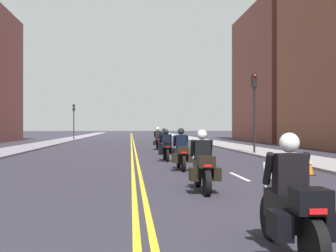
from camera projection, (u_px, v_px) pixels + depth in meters
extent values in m
plane|color=#2D2A35|center=(132.00, 142.00, 47.42)|extent=(264.00, 264.00, 0.00)
cube|color=gray|center=(59.00, 141.00, 46.67)|extent=(2.90, 144.00, 0.12)
cube|color=gray|center=(204.00, 141.00, 48.17)|extent=(2.90, 144.00, 0.12)
cube|color=yellow|center=(131.00, 142.00, 47.41)|extent=(0.12, 132.00, 0.01)
cube|color=yellow|center=(133.00, 141.00, 47.43)|extent=(0.12, 132.00, 0.01)
cube|color=silver|center=(321.00, 214.00, 7.89)|extent=(0.14, 2.40, 0.01)
cube|color=silver|center=(239.00, 176.00, 13.87)|extent=(0.14, 2.40, 0.01)
cube|color=silver|center=(206.00, 162.00, 19.84)|extent=(0.14, 2.40, 0.01)
cube|color=silver|center=(189.00, 154.00, 25.82)|extent=(0.14, 2.40, 0.01)
cube|color=silver|center=(178.00, 149.00, 31.79)|extent=(0.14, 2.40, 0.01)
cube|color=silver|center=(170.00, 145.00, 37.77)|extent=(0.14, 2.40, 0.01)
cube|color=silver|center=(165.00, 143.00, 43.74)|extent=(0.14, 2.40, 0.01)
cube|color=silver|center=(161.00, 141.00, 49.72)|extent=(0.14, 2.40, 0.01)
cube|color=silver|center=(158.00, 139.00, 55.69)|extent=(0.14, 2.40, 0.01)
cube|color=brown|center=(287.00, 75.00, 49.33)|extent=(9.45, 16.15, 15.72)
cube|color=#2D3847|center=(325.00, 108.00, 49.75)|extent=(0.04, 13.56, 0.90)
cube|color=#2D3847|center=(325.00, 72.00, 49.76)|extent=(0.04, 13.56, 0.90)
cube|color=#2D3847|center=(325.00, 37.00, 49.77)|extent=(0.04, 13.56, 0.90)
cylinder|color=black|center=(270.00, 217.00, 6.12)|extent=(0.15, 0.66, 0.65)
cylinder|color=black|center=(314.00, 247.00, 4.58)|extent=(0.15, 0.66, 0.65)
cube|color=silver|center=(270.00, 194.00, 6.12)|extent=(0.15, 0.32, 0.04)
cube|color=black|center=(289.00, 208.00, 5.35)|extent=(0.35, 1.18, 0.40)
cube|color=black|center=(311.00, 201.00, 4.66)|extent=(0.41, 0.37, 0.28)
cube|color=red|center=(318.00, 211.00, 4.47)|extent=(0.20, 0.04, 0.06)
cube|color=black|center=(280.00, 225.00, 4.87)|extent=(0.21, 0.45, 0.32)
cube|color=black|center=(326.00, 224.00, 4.91)|extent=(0.21, 0.45, 0.32)
cube|color=#B2C1CC|center=(276.00, 175.00, 5.85)|extent=(0.36, 0.13, 0.36)
cube|color=black|center=(290.00, 174.00, 5.31)|extent=(0.41, 0.27, 0.51)
cylinder|color=black|center=(268.00, 169.00, 5.44)|extent=(0.11, 0.28, 0.45)
cylinder|color=black|center=(304.00, 168.00, 5.47)|extent=(0.11, 0.28, 0.45)
sphere|color=white|center=(289.00, 143.00, 5.34)|extent=(0.26, 0.26, 0.26)
cylinder|color=black|center=(198.00, 175.00, 11.54)|extent=(0.15, 0.64, 0.64)
cylinder|color=black|center=(207.00, 183.00, 9.94)|extent=(0.15, 0.64, 0.64)
cube|color=silver|center=(198.00, 163.00, 11.54)|extent=(0.15, 0.32, 0.04)
cube|color=black|center=(202.00, 168.00, 10.74)|extent=(0.35, 1.23, 0.40)
cube|color=black|center=(206.00, 162.00, 10.02)|extent=(0.41, 0.37, 0.28)
cube|color=red|center=(208.00, 166.00, 9.83)|extent=(0.20, 0.03, 0.06)
cube|color=black|center=(194.00, 174.00, 10.24)|extent=(0.21, 0.44, 0.32)
cube|color=black|center=(216.00, 174.00, 10.28)|extent=(0.21, 0.44, 0.32)
cube|color=#B2C1CC|center=(199.00, 152.00, 11.25)|extent=(0.36, 0.13, 0.36)
cube|color=black|center=(202.00, 150.00, 10.69)|extent=(0.41, 0.27, 0.53)
cylinder|color=black|center=(192.00, 148.00, 10.82)|extent=(0.11, 0.28, 0.45)
cylinder|color=black|center=(210.00, 148.00, 10.86)|extent=(0.11, 0.28, 0.45)
sphere|color=white|center=(202.00, 135.00, 10.72)|extent=(0.26, 0.26, 0.26)
cylinder|color=black|center=(179.00, 161.00, 16.76)|extent=(0.12, 0.61, 0.61)
cylinder|color=black|center=(184.00, 164.00, 15.31)|extent=(0.12, 0.61, 0.61)
cube|color=silver|center=(179.00, 153.00, 16.76)|extent=(0.14, 0.32, 0.04)
cube|color=black|center=(181.00, 155.00, 16.04)|extent=(0.33, 1.11, 0.40)
cube|color=black|center=(183.00, 150.00, 15.39)|extent=(0.40, 0.36, 0.28)
cube|color=red|center=(184.00, 153.00, 15.20)|extent=(0.20, 0.03, 0.06)
cube|color=black|center=(175.00, 158.00, 15.57)|extent=(0.20, 0.44, 0.32)
cube|color=black|center=(190.00, 158.00, 15.63)|extent=(0.20, 0.44, 0.32)
cube|color=#B2C1CC|center=(179.00, 145.00, 16.50)|extent=(0.36, 0.13, 0.36)
cube|color=black|center=(181.00, 142.00, 15.99)|extent=(0.40, 0.26, 0.57)
cylinder|color=black|center=(174.00, 141.00, 16.11)|extent=(0.10, 0.28, 0.45)
cylinder|color=black|center=(187.00, 141.00, 16.16)|extent=(0.10, 0.28, 0.45)
sphere|color=black|center=(181.00, 131.00, 16.02)|extent=(0.26, 0.26, 0.26)
cylinder|color=black|center=(164.00, 153.00, 21.18)|extent=(0.11, 0.62, 0.62)
cylinder|color=black|center=(167.00, 155.00, 19.70)|extent=(0.11, 0.62, 0.62)
cube|color=silver|center=(164.00, 147.00, 21.18)|extent=(0.14, 0.32, 0.04)
cube|color=black|center=(166.00, 149.00, 20.44)|extent=(0.33, 1.13, 0.40)
cube|color=black|center=(167.00, 145.00, 19.78)|extent=(0.40, 0.37, 0.28)
cube|color=red|center=(168.00, 147.00, 19.59)|extent=(0.20, 0.03, 0.06)
cube|color=black|center=(161.00, 151.00, 19.97)|extent=(0.21, 0.44, 0.32)
cube|color=black|center=(172.00, 151.00, 20.03)|extent=(0.21, 0.44, 0.32)
cube|color=#B2C1CC|center=(165.00, 141.00, 20.91)|extent=(0.36, 0.13, 0.36)
cube|color=black|center=(166.00, 140.00, 20.39)|extent=(0.40, 0.27, 0.51)
cylinder|color=black|center=(161.00, 139.00, 20.52)|extent=(0.10, 0.28, 0.45)
cylinder|color=black|center=(170.00, 139.00, 20.57)|extent=(0.10, 0.28, 0.45)
sphere|color=black|center=(166.00, 132.00, 20.42)|extent=(0.26, 0.26, 0.26)
cylinder|color=black|center=(163.00, 148.00, 26.52)|extent=(0.13, 0.66, 0.66)
cylinder|color=black|center=(165.00, 149.00, 24.93)|extent=(0.13, 0.66, 0.66)
cube|color=silver|center=(163.00, 142.00, 26.52)|extent=(0.14, 0.32, 0.04)
cube|color=black|center=(164.00, 144.00, 25.73)|extent=(0.33, 1.21, 0.40)
cube|color=black|center=(165.00, 141.00, 25.01)|extent=(0.40, 0.36, 0.28)
cube|color=red|center=(165.00, 142.00, 24.82)|extent=(0.20, 0.03, 0.06)
cube|color=black|center=(160.00, 146.00, 25.23)|extent=(0.20, 0.44, 0.32)
cube|color=black|center=(169.00, 146.00, 25.27)|extent=(0.20, 0.44, 0.32)
cube|color=#B2C1CC|center=(163.00, 138.00, 26.24)|extent=(0.36, 0.12, 0.36)
cube|color=black|center=(164.00, 137.00, 25.68)|extent=(0.40, 0.26, 0.52)
cylinder|color=black|center=(160.00, 136.00, 25.81)|extent=(0.10, 0.28, 0.45)
cylinder|color=black|center=(168.00, 136.00, 25.85)|extent=(0.10, 0.28, 0.45)
sphere|color=black|center=(164.00, 130.00, 25.71)|extent=(0.26, 0.26, 0.26)
cylinder|color=black|center=(157.00, 145.00, 31.37)|extent=(0.12, 0.66, 0.66)
cylinder|color=black|center=(159.00, 145.00, 29.91)|extent=(0.12, 0.66, 0.66)
cube|color=silver|center=(157.00, 140.00, 31.37)|extent=(0.14, 0.32, 0.04)
cube|color=black|center=(158.00, 141.00, 30.64)|extent=(0.33, 1.12, 0.40)
cube|color=black|center=(158.00, 139.00, 29.98)|extent=(0.40, 0.36, 0.28)
cube|color=red|center=(159.00, 140.00, 29.79)|extent=(0.20, 0.03, 0.06)
cube|color=black|center=(154.00, 143.00, 30.17)|extent=(0.20, 0.44, 0.32)
cube|color=black|center=(162.00, 143.00, 30.23)|extent=(0.20, 0.44, 0.32)
cube|color=#B2C1CC|center=(157.00, 136.00, 31.10)|extent=(0.36, 0.13, 0.36)
cube|color=black|center=(158.00, 135.00, 30.59)|extent=(0.40, 0.26, 0.58)
cylinder|color=black|center=(154.00, 134.00, 30.71)|extent=(0.10, 0.28, 0.45)
cylinder|color=black|center=(161.00, 134.00, 30.76)|extent=(0.10, 0.28, 0.45)
sphere|color=white|center=(158.00, 129.00, 30.62)|extent=(0.26, 0.26, 0.26)
cube|color=black|center=(310.00, 175.00, 14.26)|extent=(0.34, 0.34, 0.03)
cone|color=orange|center=(310.00, 165.00, 14.26)|extent=(0.27, 0.27, 0.66)
cylinder|color=white|center=(310.00, 162.00, 14.26)|extent=(0.18, 0.18, 0.08)
cylinder|color=black|center=(254.00, 121.00, 24.95)|extent=(0.12, 0.12, 4.12)
cube|color=black|center=(254.00, 81.00, 24.96)|extent=(0.28, 0.28, 0.80)
sphere|color=red|center=(255.00, 76.00, 24.81)|extent=(0.18, 0.18, 0.18)
cylinder|color=black|center=(74.00, 125.00, 51.43)|extent=(0.12, 0.12, 3.73)
cube|color=black|center=(74.00, 108.00, 51.44)|extent=(0.28, 0.28, 0.80)
sphere|color=yellow|center=(74.00, 108.00, 51.29)|extent=(0.18, 0.18, 0.18)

